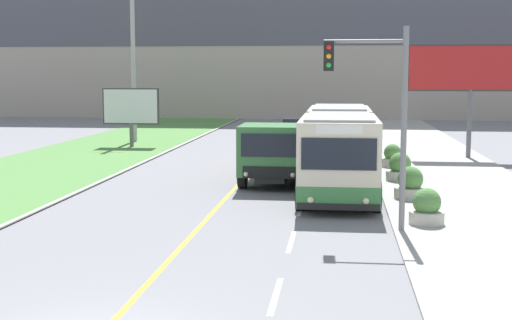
% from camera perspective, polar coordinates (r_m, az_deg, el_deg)
% --- Properties ---
extents(lane_marking_centre, '(2.88, 140.00, 0.01)m').
position_cam_1_polar(lane_marking_centre, '(14.53, -7.92, -10.74)').
color(lane_marking_centre, gold).
rests_on(lane_marking_centre, ground_plane).
extents(apartment_block_background, '(80.00, 8.04, 19.88)m').
position_cam_1_polar(apartment_block_background, '(72.17, 3.59, 11.37)').
color(apartment_block_background, '#A89E8E').
rests_on(apartment_block_background, ground_plane).
extents(city_bus, '(2.72, 12.39, 2.99)m').
position_cam_1_polar(city_bus, '(27.65, 6.65, 0.94)').
color(city_bus, beige).
rests_on(city_bus, ground_plane).
extents(dump_truck, '(2.57, 6.79, 2.43)m').
position_cam_1_polar(dump_truck, '(28.27, 1.51, 0.57)').
color(dump_truck, black).
rests_on(dump_truck, ground_plane).
extents(car_distant, '(1.80, 4.30, 1.45)m').
position_cam_1_polar(car_distant, '(47.09, 3.18, 2.44)').
color(car_distant, '#2D4784').
rests_on(car_distant, ground_plane).
extents(utility_pole_far, '(1.80, 0.28, 11.50)m').
position_cam_1_polar(utility_pole_far, '(46.33, -9.81, 8.61)').
color(utility_pole_far, '#9E9E99').
rests_on(utility_pole_far, ground_plane).
extents(traffic_light_mast, '(2.28, 0.32, 5.66)m').
position_cam_1_polar(traffic_light_mast, '(19.72, 9.87, 4.57)').
color(traffic_light_mast, slate).
rests_on(traffic_light_mast, ground_plane).
extents(billboard_large, '(6.40, 0.24, 5.84)m').
position_cam_1_polar(billboard_large, '(38.07, 16.84, 6.81)').
color(billboard_large, '#59595B').
rests_on(billboard_large, ground_plane).
extents(billboard_small, '(3.40, 0.24, 3.52)m').
position_cam_1_polar(billboard_small, '(43.07, -9.97, 4.15)').
color(billboard_small, '#59595B').
rests_on(billboard_small, ground_plane).
extents(planter_round_near, '(1.01, 1.01, 1.05)m').
position_cam_1_polar(planter_round_near, '(21.10, 13.50, -3.80)').
color(planter_round_near, '#B7B2A8').
rests_on(planter_round_near, sidewalk_right).
extents(planter_round_second, '(1.10, 1.10, 1.12)m').
position_cam_1_polar(planter_round_second, '(25.22, 12.24, -1.95)').
color(planter_round_second, '#B7B2A8').
rests_on(planter_round_second, sidewalk_right).
extents(planter_round_third, '(1.11, 1.11, 1.14)m').
position_cam_1_polar(planter_round_third, '(29.37, 11.44, -0.67)').
color(planter_round_third, '#B7B2A8').
rests_on(planter_round_third, sidewalk_right).
extents(planter_round_far, '(0.99, 0.99, 1.07)m').
position_cam_1_polar(planter_round_far, '(33.54, 10.86, 0.24)').
color(planter_round_far, '#B7B2A8').
rests_on(planter_round_far, sidewalk_right).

